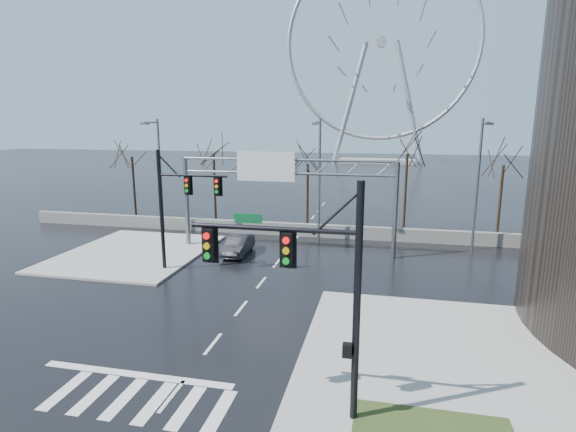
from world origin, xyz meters
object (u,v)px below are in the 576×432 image
(signal_mast_far, at_px, (176,199))
(sign_gantry, at_px, (281,184))
(ferris_wheel, at_px, (381,51))
(signal_mast_near, at_px, (314,278))
(car, at_px, (238,245))

(signal_mast_far, xyz_separation_m, sign_gantry, (5.49, 6.00, 0.35))
(signal_mast_far, distance_m, ferris_wheel, 89.30)
(signal_mast_far, bearing_deg, sign_gantry, 47.53)
(sign_gantry, bearing_deg, ferris_wheel, 86.16)
(signal_mast_near, xyz_separation_m, signal_mast_far, (-11.01, 13.00, -0.04))
(sign_gantry, relative_size, ferris_wheel, 0.32)
(car, bearing_deg, ferris_wheel, 82.66)
(sign_gantry, height_order, car, sign_gantry)
(signal_mast_far, xyz_separation_m, ferris_wheel, (10.87, 86.04, 21.30))
(sign_gantry, distance_m, ferris_wheel, 82.91)
(ferris_wheel, height_order, car, ferris_wheel)
(signal_mast_far, height_order, car, signal_mast_far)
(signal_mast_near, distance_m, ferris_wheel, 101.29)
(signal_mast_far, height_order, sign_gantry, signal_mast_far)
(signal_mast_near, distance_m, signal_mast_far, 17.03)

